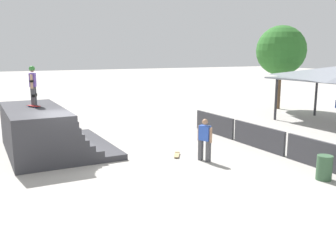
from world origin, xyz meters
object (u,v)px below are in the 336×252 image
Objects in this scene: bystander_walking at (205,138)px; trash_bin at (324,168)px; skateboard_on_ground at (177,155)px; skater_on_deck at (33,83)px; tree_beside_pavilion at (281,51)px; skateboard_on_deck at (34,106)px.

bystander_walking is 4.50m from trash_bin.
trash_bin is at bearing -116.34° from skateboard_on_ground.
bystander_walking is (5.01, 5.65, -2.02)m from skater_on_deck.
skater_on_deck is 19.07m from tree_beside_pavilion.
skateboard_on_deck is at bearing -75.46° from tree_beside_pavilion.
skateboard_on_ground is (3.41, 5.11, -1.97)m from skateboard_on_deck.
skateboard_on_deck is 7.41m from bystander_walking.
bystander_walking is 16.29m from tree_beside_pavilion.
skater_on_deck is 2.24× the size of skateboard_on_deck.
tree_beside_pavilion is (-9.39, 12.85, 3.47)m from bystander_walking.
skater_on_deck is 2.05× the size of trash_bin.
skateboard_on_ground is 0.13× the size of tree_beside_pavilion.
trash_bin is (8.35, 8.12, -1.60)m from skateboard_on_deck.
skateboard_on_ground is at bearing 32.08° from skateboard_on_deck.
trash_bin is (4.94, 3.00, 0.37)m from skateboard_on_ground.
trash_bin is (13.17, -10.47, -3.99)m from tree_beside_pavilion.
skateboard_on_deck is 6.45m from skateboard_on_ground.
skateboard_on_deck reaches higher than bystander_walking.
bystander_walking is at bearing -147.86° from trash_bin.
bystander_walking is 2.01× the size of trash_bin.
tree_beside_pavilion is at bearing 120.96° from skater_on_deck.
skateboard_on_ground is (-1.15, -0.62, -0.89)m from bystander_walking.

